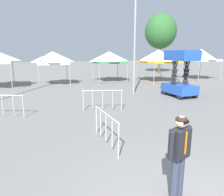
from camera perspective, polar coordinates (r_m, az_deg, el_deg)
The scene contains 11 objects.
canopy_tent_right_of_center at distance 19.85m, azimuth -16.05°, elevation 10.64°, with size 2.88×2.88×3.07m.
canopy_tent_behind_right at distance 21.53m, azimuth -0.74°, elevation 11.20°, with size 3.09×3.09×3.08m.
canopy_tent_behind_left at distance 22.11m, azimuth 12.82°, elevation 11.24°, with size 3.74×3.74×3.28m.
canopy_tent_far_right at distance 25.40m, azimuth 23.41°, elevation 10.88°, with size 3.30×3.30×3.37m.
scissor_lift at distance 14.86m, azimuth 18.26°, elevation 4.26°, with size 1.43×2.32×3.12m.
person_foreground at distance 4.45m, azimuth 18.11°, elevation -13.98°, with size 0.62×0.36×1.78m.
light_pole_near_lift at distance 15.23m, azimuth 6.47°, elevation 21.21°, with size 0.36×0.36×9.45m.
tree_behind_tents_center at distance 31.29m, azimuth 13.34°, elevation 17.53°, with size 4.43×4.43×8.34m.
crowd_barrier_mid_lot at distance 10.68m, azimuth -2.63°, elevation 0.49°, with size 2.03×0.63×1.08m.
crowd_barrier_near_person at distance 10.80m, azimuth -28.16°, elevation -0.87°, with size 1.94×0.90×1.08m.
crowd_barrier_by_lift at distance 6.71m, azimuth -1.68°, elevation -6.80°, with size 0.16×2.10×1.08m.
Camera 1 is at (-2.51, -2.51, 2.97)m, focal length 32.99 mm.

